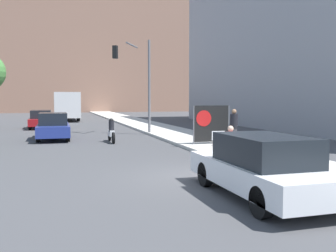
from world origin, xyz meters
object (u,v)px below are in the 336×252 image
protest_banner (211,124)px  motorcycle_on_road (111,132)px  traffic_light_pole (137,71)px  city_bus_on_road (66,104)px  jogger_on_sidewalk (234,128)px  car_on_road_midblock (41,119)px  car_on_road_nearest (53,126)px  parked_car_curbside (262,167)px  seated_protester (231,141)px

protest_banner → motorcycle_on_road: 5.50m
traffic_light_pole → city_bus_on_road: size_ratio=0.50×
jogger_on_sidewalk → city_bus_on_road: (-6.66, 28.60, 0.73)m
city_bus_on_road → protest_banner: bearing=-77.4°
jogger_on_sidewalk → motorcycle_on_road: jogger_on_sidewalk is taller
traffic_light_pole → car_on_road_midblock: 10.16m
jogger_on_sidewalk → traffic_light_pole: (-2.64, 8.78, 3.11)m
car_on_road_nearest → motorcycle_on_road: car_on_road_nearest is taller
car_on_road_midblock → city_bus_on_road: 12.82m
parked_car_curbside → car_on_road_nearest: (-4.75, 14.80, 0.02)m
protest_banner → car_on_road_nearest: size_ratio=0.40×
parked_car_curbside → car_on_road_nearest: car_on_road_nearest is taller
car_on_road_nearest → city_bus_on_road: (1.26, 21.55, 0.99)m
parked_car_curbside → motorcycle_on_road: (-1.75, 12.39, -0.18)m
car_on_road_nearest → traffic_light_pole: bearing=18.2°
traffic_light_pole → motorcycle_on_road: traffic_light_pole is taller
seated_protester → car_on_road_nearest: car_on_road_nearest is taller
protest_banner → car_on_road_midblock: size_ratio=0.43×
motorcycle_on_road → car_on_road_nearest: bearing=141.3°
jogger_on_sidewalk → parked_car_curbside: bearing=72.7°
motorcycle_on_road → car_on_road_midblock: bearing=109.3°
jogger_on_sidewalk → parked_car_curbside: size_ratio=0.38×
protest_banner → parked_car_curbside: (-2.62, -9.09, -0.39)m
jogger_on_sidewalk → motorcycle_on_road: size_ratio=0.82×
car_on_road_midblock → city_bus_on_road: size_ratio=0.37×
car_on_road_nearest → car_on_road_midblock: (-0.98, 8.97, -0.04)m
jogger_on_sidewalk → traffic_light_pole: bearing=-68.4°
car_on_road_midblock → jogger_on_sidewalk: bearing=-60.9°
city_bus_on_road → motorcycle_on_road: bearing=-85.8°
parked_car_curbside → seated_protester: bearing=71.8°
parked_car_curbside → traffic_light_pole: bearing=88.2°
jogger_on_sidewalk → protest_banner: (-0.55, 1.34, 0.11)m
seated_protester → protest_banner: bearing=75.8°
protest_banner → parked_car_curbside: size_ratio=0.42×
seated_protester → parked_car_curbside: parked_car_curbside is taller
car_on_road_nearest → protest_banner: bearing=-37.8°
traffic_light_pole → car_on_road_nearest: size_ratio=1.27×
protest_banner → car_on_road_midblock: bearing=119.6°
jogger_on_sidewalk → parked_car_curbside: (-3.17, -7.75, -0.29)m
seated_protester → motorcycle_on_road: seated_protester is taller
jogger_on_sidewalk → car_on_road_nearest: bearing=-36.8°
seated_protester → protest_banner: protest_banner is taller
seated_protester → car_on_road_nearest: (-6.33, 9.96, -0.02)m
car_on_road_midblock → motorcycle_on_road: size_ratio=2.12×
traffic_light_pole → motorcycle_on_road: 5.93m
car_on_road_nearest → parked_car_curbside: bearing=-72.2°
protest_banner → traffic_light_pole: size_ratio=0.32×
seated_protester → jogger_on_sidewalk: 3.33m
car_on_road_nearest → car_on_road_midblock: size_ratio=1.06×
seated_protester → motorcycle_on_road: bearing=113.2°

